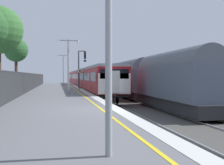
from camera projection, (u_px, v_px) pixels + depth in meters
name	position (u px, v px, depth m)	size (l,w,h in m)	color
ground	(158.00, 119.00, 14.89)	(17.40, 110.00, 1.21)	slate
commuter_train_at_platform	(82.00, 78.00, 54.06)	(2.83, 63.21, 3.81)	maroon
freight_train_adjacent_track	(131.00, 78.00, 34.06)	(2.60, 37.81, 4.45)	#232326
signal_gantry	(81.00, 65.00, 38.34)	(1.10, 0.24, 5.02)	#47474C
speed_limit_sign	(80.00, 76.00, 35.16)	(0.59, 0.08, 2.58)	#59595B
platform_lamp_near	(109.00, 14.00, 5.80)	(2.00, 0.20, 4.83)	#93999E
platform_lamp_mid	(68.00, 61.00, 26.61)	(2.00, 0.20, 5.04)	#93999E
platform_lamp_far	(63.00, 67.00, 47.42)	(2.00, 0.20, 5.12)	#93999E
background_tree_left	(16.00, 51.00, 38.26)	(3.18, 3.18, 6.69)	#473323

